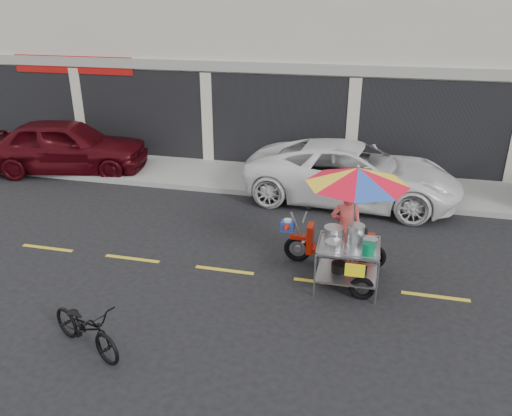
% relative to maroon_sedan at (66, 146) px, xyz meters
% --- Properties ---
extents(ground, '(90.00, 90.00, 0.00)m').
position_rel_maroon_sedan_xyz_m(ground, '(8.46, -4.70, -0.83)').
color(ground, black).
extents(sidewalk, '(45.00, 3.00, 0.15)m').
position_rel_maroon_sedan_xyz_m(sidewalk, '(8.46, 0.80, -0.75)').
color(sidewalk, gray).
rests_on(sidewalk, ground).
extents(shophouse_block, '(36.00, 8.11, 10.40)m').
position_rel_maroon_sedan_xyz_m(shophouse_block, '(11.27, 5.89, 3.41)').
color(shophouse_block, beige).
rests_on(shophouse_block, ground).
extents(centerline, '(42.00, 0.10, 0.01)m').
position_rel_maroon_sedan_xyz_m(centerline, '(8.46, -4.70, -0.82)').
color(centerline, gold).
rests_on(centerline, ground).
extents(maroon_sedan, '(5.15, 2.93, 1.65)m').
position_rel_maroon_sedan_xyz_m(maroon_sedan, '(0.00, 0.00, 0.00)').
color(maroon_sedan, '#3E060C').
rests_on(maroon_sedan, ground).
extents(white_pickup, '(5.68, 2.90, 1.54)m').
position_rel_maroon_sedan_xyz_m(white_pickup, '(8.64, -0.36, -0.06)').
color(white_pickup, white).
rests_on(white_pickup, ground).
extents(near_bicycle, '(1.65, 1.14, 0.82)m').
position_rel_maroon_sedan_xyz_m(near_bicycle, '(5.13, -7.50, -0.42)').
color(near_bicycle, black).
rests_on(near_bicycle, ground).
extents(food_vendor_rig, '(2.36, 1.87, 2.38)m').
position_rel_maroon_sedan_xyz_m(food_vendor_rig, '(8.81, -4.42, 0.67)').
color(food_vendor_rig, black).
rests_on(food_vendor_rig, ground).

